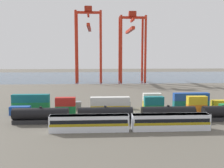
# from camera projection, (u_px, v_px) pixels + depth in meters

# --- Properties ---
(ground_plane) EXTENTS (420.00, 420.00, 0.00)m
(ground_plane) POSITION_uv_depth(u_px,v_px,m) (120.00, 93.00, 124.53)
(ground_plane) COLOR #5B564C
(harbour_water) EXTENTS (400.00, 110.00, 0.01)m
(harbour_water) POSITION_uv_depth(u_px,v_px,m) (110.00, 76.00, 217.60)
(harbour_water) COLOR #384C60
(harbour_water) RESTS_ON ground_plane
(passenger_train) EXTENTS (38.49, 3.14, 3.90)m
(passenger_train) POSITION_uv_depth(u_px,v_px,m) (130.00, 122.00, 62.61)
(passenger_train) COLOR silver
(passenger_train) RESTS_ON ground_plane
(freight_tank_row) EXTENTS (83.28, 3.06, 4.52)m
(freight_tank_row) POSITION_uv_depth(u_px,v_px,m) (168.00, 114.00, 71.13)
(freight_tank_row) COLOR #232326
(freight_tank_row) RESTS_ON ground_plane
(shipping_container_0) EXTENTS (6.04, 2.44, 2.60)m
(shipping_container_0) POSITION_uv_depth(u_px,v_px,m) (20.00, 110.00, 79.21)
(shipping_container_0) COLOR #1C4299
(shipping_container_0) RESTS_ON ground_plane
(shipping_container_1) EXTENTS (6.04, 2.44, 2.60)m
(shipping_container_1) POSITION_uv_depth(u_px,v_px,m) (66.00, 110.00, 80.00)
(shipping_container_1) COLOR #197538
(shipping_container_1) RESTS_ON ground_plane
(shipping_container_2) EXTENTS (6.04, 2.44, 2.60)m
(shipping_container_2) POSITION_uv_depth(u_px,v_px,m) (65.00, 102.00, 79.70)
(shipping_container_2) COLOR #AD211C
(shipping_container_2) RESTS_ON shipping_container_1
(shipping_container_3) EXTENTS (12.10, 2.44, 2.60)m
(shipping_container_3) POSITION_uv_depth(u_px,v_px,m) (110.00, 109.00, 80.78)
(shipping_container_3) COLOR gold
(shipping_container_3) RESTS_ON ground_plane
(shipping_container_4) EXTENTS (12.10, 2.44, 2.60)m
(shipping_container_4) POSITION_uv_depth(u_px,v_px,m) (110.00, 101.00, 80.49)
(shipping_container_4) COLOR silver
(shipping_container_4) RESTS_ON shipping_container_3
(shipping_container_5) EXTENTS (6.04, 2.44, 2.60)m
(shipping_container_5) POSITION_uv_depth(u_px,v_px,m) (154.00, 109.00, 81.56)
(shipping_container_5) COLOR #197538
(shipping_container_5) RESTS_ON ground_plane
(shipping_container_6) EXTENTS (6.04, 2.44, 2.60)m
(shipping_container_6) POSITION_uv_depth(u_px,v_px,m) (154.00, 101.00, 81.27)
(shipping_container_6) COLOR #146066
(shipping_container_6) RESTS_ON shipping_container_5
(shipping_container_7) EXTENTS (6.04, 2.44, 2.60)m
(shipping_container_7) POSITION_uv_depth(u_px,v_px,m) (197.00, 108.00, 82.35)
(shipping_container_7) COLOR orange
(shipping_container_7) RESTS_ON ground_plane
(shipping_container_8) EXTENTS (6.04, 2.44, 2.60)m
(shipping_container_8) POSITION_uv_depth(u_px,v_px,m) (197.00, 100.00, 82.06)
(shipping_container_8) COLOR gold
(shipping_container_8) RESTS_ON shipping_container_7
(shipping_container_12) EXTENTS (12.10, 2.44, 2.60)m
(shipping_container_12) POSITION_uv_depth(u_px,v_px,m) (31.00, 106.00, 86.20)
(shipping_container_12) COLOR #197538
(shipping_container_12) RESTS_ON ground_plane
(shipping_container_13) EXTENTS (12.10, 2.44, 2.60)m
(shipping_container_13) POSITION_uv_depth(u_px,v_px,m) (31.00, 98.00, 85.91)
(shipping_container_13) COLOR #146066
(shipping_container_13) RESTS_ON shipping_container_12
(shipping_container_14) EXTENTS (6.04, 2.44, 2.60)m
(shipping_container_14) POSITION_uv_depth(u_px,v_px,m) (72.00, 105.00, 86.98)
(shipping_container_14) COLOR slate
(shipping_container_14) RESTS_ON ground_plane
(shipping_container_15) EXTENTS (12.10, 2.44, 2.60)m
(shipping_container_15) POSITION_uv_depth(u_px,v_px,m) (112.00, 105.00, 87.75)
(shipping_container_15) COLOR slate
(shipping_container_15) RESTS_ON ground_plane
(shipping_container_16) EXTENTS (6.04, 2.44, 2.60)m
(shipping_container_16) POSITION_uv_depth(u_px,v_px,m) (152.00, 105.00, 88.52)
(shipping_container_16) COLOR gold
(shipping_container_16) RESTS_ON ground_plane
(shipping_container_17) EXTENTS (6.04, 2.44, 2.60)m
(shipping_container_17) POSITION_uv_depth(u_px,v_px,m) (152.00, 97.00, 88.23)
(shipping_container_17) COLOR silver
(shipping_container_17) RESTS_ON shipping_container_16
(shipping_container_18) EXTENTS (12.10, 2.44, 2.60)m
(shipping_container_18) POSITION_uv_depth(u_px,v_px,m) (191.00, 104.00, 89.29)
(shipping_container_18) COLOR #146066
(shipping_container_18) RESTS_ON ground_plane
(shipping_container_19) EXTENTS (12.10, 2.44, 2.60)m
(shipping_container_19) POSITION_uv_depth(u_px,v_px,m) (191.00, 97.00, 89.00)
(shipping_container_19) COLOR #1C4299
(shipping_container_19) RESTS_ON shipping_container_18
(gantry_crane_west) EXTENTS (17.52, 41.63, 49.44)m
(gantry_crane_west) POSITION_uv_depth(u_px,v_px,m) (89.00, 36.00, 174.68)
(gantry_crane_west) COLOR red
(gantry_crane_west) RESTS_ON ground_plane
(gantry_crane_central) EXTENTS (17.41, 38.76, 46.42)m
(gantry_crane_central) POSITION_uv_depth(u_px,v_px,m) (132.00, 39.00, 176.09)
(gantry_crane_central) COLOR red
(gantry_crane_central) RESTS_ON ground_plane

